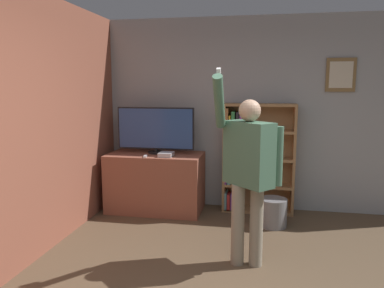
% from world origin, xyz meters
% --- Properties ---
extents(wall_back, '(6.05, 0.09, 2.70)m').
position_xyz_m(wall_back, '(0.01, 2.85, 1.35)').
color(wall_back, '#9EA3A8').
rests_on(wall_back, ground_plane).
extents(wall_side_brick, '(0.06, 4.42, 2.70)m').
position_xyz_m(wall_side_brick, '(-2.06, 1.41, 1.35)').
color(wall_side_brick, '#93513D').
rests_on(wall_side_brick, ground_plane).
extents(tv_ledge, '(1.31, 0.69, 0.81)m').
position_xyz_m(tv_ledge, '(-1.26, 2.45, 0.41)').
color(tv_ledge, '#93513D').
rests_on(tv_ledge, ground_plane).
extents(television, '(1.09, 0.22, 0.65)m').
position_xyz_m(television, '(-1.26, 2.48, 1.15)').
color(television, black).
rests_on(television, tv_ledge).
extents(game_console, '(0.18, 0.22, 0.06)m').
position_xyz_m(game_console, '(-1.06, 2.28, 0.84)').
color(game_console, silver).
rests_on(game_console, tv_ledge).
extents(remote_loose, '(0.06, 0.14, 0.02)m').
position_xyz_m(remote_loose, '(-1.32, 2.19, 0.82)').
color(remote_loose, white).
rests_on(remote_loose, tv_ledge).
extents(bookshelf, '(0.98, 0.28, 1.52)m').
position_xyz_m(bookshelf, '(0.07, 2.67, 0.77)').
color(bookshelf, '#997047').
rests_on(bookshelf, ground_plane).
extents(person, '(0.64, 0.56, 1.92)m').
position_xyz_m(person, '(0.08, 1.02, 1.00)').
color(person, gray).
rests_on(person, ground_plane).
extents(waste_bin, '(0.35, 0.35, 0.35)m').
position_xyz_m(waste_bin, '(0.36, 2.12, 0.18)').
color(waste_bin, gray).
rests_on(waste_bin, ground_plane).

